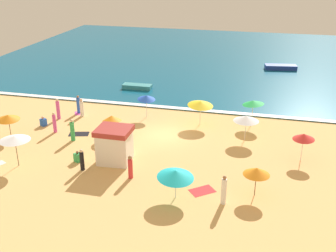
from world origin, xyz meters
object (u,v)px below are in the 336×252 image
object	(u,v)px
beach_umbrella_4	(176,174)
beachgoer_5	(82,160)
beachgoer_2	(54,123)
lifeguard_cabana	(115,145)
beachgoer_1	(43,122)
beach_umbrella_8	(112,118)
beachgoer_9	(79,105)
beach_umbrella_0	(8,117)
beach_umbrella_1	(304,137)
beach_umbrella_6	(15,138)
beach_umbrella_5	(257,171)
beachgoer_7	(78,157)
beach_umbrella_7	(146,97)
beach_umbrella_3	(201,103)
beachgoer_3	(58,109)
beach_umbrella_9	(253,102)
beachgoer_6	(82,108)
beachgoer_4	(224,191)
beach_umbrella_2	(246,118)
small_boat_1	(137,87)
beachgoer_0	(72,130)
small_boat_0	(281,67)
beachgoer_8	(130,167)

from	to	relation	value
beach_umbrella_4	beachgoer_5	world-z (taller)	beach_umbrella_4
beachgoer_2	lifeguard_cabana	bearing A→B (deg)	-28.73
lifeguard_cabana	beachgoer_1	size ratio (longest dim) A/B	2.98
beach_umbrella_8	beachgoer_1	size ratio (longest dim) A/B	2.45
beachgoer_9	beachgoer_1	bearing A→B (deg)	-114.88
beach_umbrella_0	beach_umbrella_1	world-z (taller)	beach_umbrella_1
beach_umbrella_1	beach_umbrella_6	bearing A→B (deg)	-163.82
beachgoer_1	beach_umbrella_5	bearing A→B (deg)	-20.55
beach_umbrella_6	beachgoer_7	world-z (taller)	beach_umbrella_6
beach_umbrella_7	beachgoer_2	xyz separation A→B (m)	(-6.52, -5.24, -1.04)
beach_umbrella_3	beachgoer_1	size ratio (longest dim) A/B	3.63
beachgoer_5	beach_umbrella_8	bearing A→B (deg)	89.78
beach_umbrella_4	beachgoer_3	world-z (taller)	beach_umbrella_4
beach_umbrella_9	beachgoer_6	size ratio (longest dim) A/B	1.37
beachgoer_6	beachgoer_3	bearing A→B (deg)	-148.25
lifeguard_cabana	beach_umbrella_1	bearing A→B (deg)	14.49
lifeguard_cabana	beachgoer_7	world-z (taller)	lifeguard_cabana
beach_umbrella_4	beachgoer_4	bearing A→B (deg)	0.83
beachgoer_5	beachgoer_9	size ratio (longest dim) A/B	0.92
beach_umbrella_1	beach_umbrella_2	world-z (taller)	beach_umbrella_1
small_boat_1	beachgoer_5	bearing A→B (deg)	-84.05
lifeguard_cabana	beachgoer_0	xyz separation A→B (m)	(-4.60, 2.58, -0.46)
beach_umbrella_7	beachgoer_5	world-z (taller)	beach_umbrella_7
beach_umbrella_0	small_boat_0	distance (m)	34.63
beach_umbrella_1	beachgoer_9	bearing A→B (deg)	165.94
beachgoer_3	beachgoer_6	xyz separation A→B (m)	(1.80, 1.12, -0.13)
beach_umbrella_9	beachgoer_6	xyz separation A→B (m)	(-15.40, -1.74, -1.26)
beach_umbrella_2	beachgoer_5	bearing A→B (deg)	-143.99
beach_umbrella_5	beach_umbrella_9	xyz separation A→B (m)	(-0.86, 11.61, 0.36)
beach_umbrella_9	small_boat_0	distance (m)	19.64
beachgoer_1	beach_umbrella_2	bearing A→B (deg)	3.94
beach_umbrella_2	beach_umbrella_5	size ratio (longest dim) A/B	1.17
beachgoer_6	beachgoer_7	world-z (taller)	beachgoer_6
beachgoer_3	beachgoer_4	size ratio (longest dim) A/B	1.01
beach_umbrella_1	beach_umbrella_2	xyz separation A→B (m)	(-4.25, 2.58, -0.01)
beach_umbrella_3	beachgoer_0	world-z (taller)	beach_umbrella_3
beach_umbrella_9	beach_umbrella_0	bearing A→B (deg)	-157.99
lifeguard_cabana	beachgoer_0	distance (m)	5.29
beachgoer_8	small_boat_0	size ratio (longest dim) A/B	0.40
beachgoer_8	lifeguard_cabana	bearing A→B (deg)	132.55
beach_umbrella_8	beach_umbrella_7	bearing A→B (deg)	73.62
beach_umbrella_0	beachgoer_1	size ratio (longest dim) A/B	2.98
beach_umbrella_5	beach_umbrella_9	bearing A→B (deg)	94.23
beach_umbrella_6	beachgoer_1	distance (m)	7.57
beachgoer_9	small_boat_1	bearing A→B (deg)	69.17
beachgoer_6	small_boat_0	bearing A→B (deg)	49.61
beachgoer_1	beachgoer_3	xyz separation A→B (m)	(0.54, 1.79, 0.58)
beachgoer_2	small_boat_1	distance (m)	13.28
beach_umbrella_3	beachgoer_4	world-z (taller)	beach_umbrella_3
beachgoer_5	beachgoer_7	world-z (taller)	beachgoer_5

